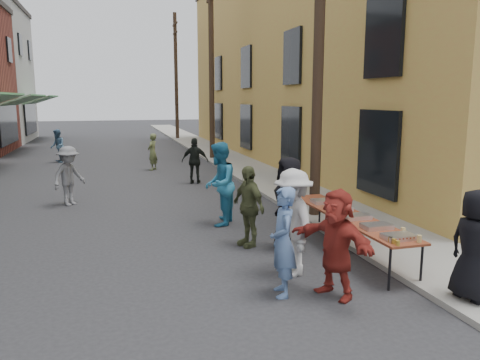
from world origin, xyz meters
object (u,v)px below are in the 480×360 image
utility_pole_mid (211,67)px  guest_front_c (219,184)px  utility_pole_near (319,34)px  utility_pole_far (176,77)px  guest_front_a (289,204)px  catering_tray_sausage (399,237)px  serving_table (348,217)px  server (475,245)px

utility_pole_mid → guest_front_c: utility_pole_mid is taller
utility_pole_near → utility_pole_far: size_ratio=1.00×
utility_pole_mid → utility_pole_far: (0.00, 12.00, 0.00)m
guest_front_a → guest_front_c: size_ratio=0.94×
utility_pole_far → catering_tray_sausage: utility_pole_far is taller
utility_pole_far → serving_table: utility_pole_far is taller
guest_front_a → guest_front_c: 2.34m
utility_pole_mid → serving_table: bearing=-92.0°
guest_front_a → guest_front_c: (-0.91, 2.15, 0.06)m
utility_pole_mid → utility_pole_far: size_ratio=1.00×
serving_table → server: 2.73m
utility_pole_near → serving_table: size_ratio=2.25×
serving_table → utility_pole_mid: bearing=88.0°
guest_front_c → utility_pole_far: bearing=-160.2°
guest_front_a → serving_table: bearing=68.4°
server → utility_pole_near: bearing=-10.5°
catering_tray_sausage → guest_front_c: size_ratio=0.25×
utility_pole_far → guest_front_a: size_ratio=4.84×
utility_pole_mid → server: utility_pole_mid is taller
utility_pole_near → catering_tray_sausage: size_ratio=18.00×
serving_table → server: size_ratio=2.45×
guest_front_a → utility_pole_near: bearing=147.9°
utility_pole_mid → guest_front_a: 14.66m
utility_pole_far → guest_front_c: bearing=-95.9°
utility_pole_far → guest_front_c: size_ratio=4.54×
server → guest_front_a: bearing=15.7°
utility_pole_mid → server: 17.67m
catering_tray_sausage → serving_table: bearing=90.0°
utility_pole_near → guest_front_a: (-1.55, -2.13, -3.57)m
catering_tray_sausage → server: (0.55, -1.02, 0.13)m
guest_front_c → server: size_ratio=1.22×
utility_pole_mid → guest_front_a: bearing=-96.3°
utility_pole_far → guest_front_c: utility_pole_far is taller
utility_pole_mid → guest_front_a: (-1.55, -14.13, -3.57)m
catering_tray_sausage → guest_front_a: (-1.05, 2.15, 0.14)m
utility_pole_mid → serving_table: size_ratio=2.25×
utility_pole_mid → guest_front_a: size_ratio=4.84×
serving_table → catering_tray_sausage: (-0.00, -1.65, 0.08)m
catering_tray_sausage → guest_front_c: guest_front_c is taller
serving_table → server: bearing=-78.3°
guest_front_c → server: 5.88m
guest_front_a → utility_pole_far: bearing=-179.4°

